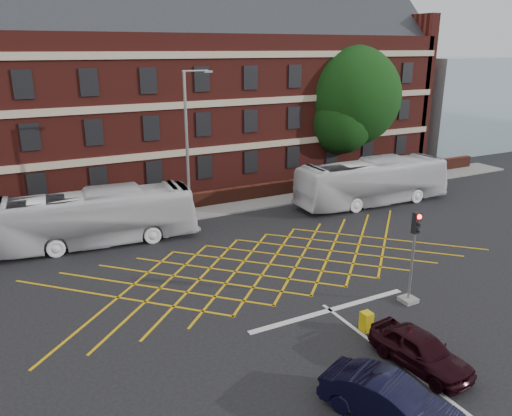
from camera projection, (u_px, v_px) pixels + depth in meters
name	position (u px, v px, depth m)	size (l,w,h in m)	color
ground	(289.00, 279.00, 24.85)	(120.00, 120.00, 0.00)	black
victorian_building	(155.00, 88.00, 41.11)	(51.00, 12.17, 20.40)	#571B16
boundary_wall	(195.00, 201.00, 35.65)	(56.00, 0.50, 1.10)	#4C1E14
far_pavement	(200.00, 211.00, 34.95)	(60.00, 3.00, 0.12)	slate
glass_block	(452.00, 104.00, 56.01)	(14.00, 10.00, 10.00)	#99B2BF
box_junction_hatching	(269.00, 264.00, 26.53)	(11.50, 0.12, 0.02)	#CC990C
stop_line	(330.00, 310.00, 21.89)	(8.00, 0.30, 0.02)	silver
centre_line	(446.00, 398.00, 16.41)	(0.15, 14.00, 0.02)	silver
bus_left	(95.00, 218.00, 28.85)	(2.72, 11.61, 3.23)	silver
bus_right	(373.00, 182.00, 36.38)	(2.79, 11.92, 3.32)	silver
car_navy	(390.00, 401.00, 15.25)	(1.50, 4.31, 1.42)	black
car_maroon	(420.00, 350.00, 17.87)	(1.59, 3.95, 1.34)	black
deciduous_tree	(350.00, 103.00, 44.30)	(8.88, 8.88, 11.33)	black
traffic_light_near	(412.00, 266.00, 22.09)	(0.70, 0.70, 4.27)	slate
street_lamp	(189.00, 177.00, 30.57)	(2.25, 1.00, 9.76)	slate
utility_cabinet	(366.00, 321.00, 20.22)	(0.42, 0.43, 0.82)	gold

